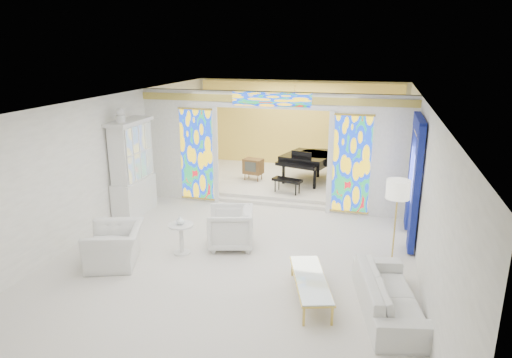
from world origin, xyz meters
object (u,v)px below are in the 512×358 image
(armchair_left, at_px, (115,246))
(coffee_table, at_px, (310,280))
(armchair_right, at_px, (230,228))
(tv_console, at_px, (253,166))
(china_cabinet, at_px, (133,169))
(sofa, at_px, (390,295))
(grand_piano, at_px, (313,159))

(armchair_left, height_order, coffee_table, armchair_left)
(armchair_right, height_order, coffee_table, armchair_right)
(armchair_right, distance_m, tv_console, 4.41)
(armchair_left, xyz_separation_m, armchair_right, (1.92, 1.32, 0.05))
(armchair_left, relative_size, coffee_table, 0.65)
(tv_console, bearing_deg, coffee_table, -55.55)
(china_cabinet, bearing_deg, armchair_left, -68.27)
(armchair_right, bearing_deg, tv_console, 174.08)
(coffee_table, relative_size, tv_console, 2.71)
(sofa, xyz_separation_m, tv_console, (-3.91, 6.07, 0.28))
(armchair_left, bearing_deg, tv_console, 147.66)
(armchair_right, bearing_deg, grand_piano, 152.36)
(coffee_table, distance_m, tv_console, 6.53)
(armchair_right, relative_size, sofa, 0.43)
(grand_piano, bearing_deg, china_cabinet, -123.32)
(sofa, height_order, tv_console, tv_console)
(armchair_left, bearing_deg, sofa, 65.36)
(china_cabinet, bearing_deg, armchair_right, -23.52)
(grand_piano, bearing_deg, sofa, -55.48)
(armchair_right, distance_m, sofa, 3.64)
(china_cabinet, xyz_separation_m, grand_piano, (4.01, 3.44, -0.31))
(china_cabinet, height_order, coffee_table, china_cabinet)
(china_cabinet, relative_size, coffee_table, 1.54)
(sofa, bearing_deg, grand_piano, 6.66)
(china_cabinet, xyz_separation_m, armchair_left, (1.04, -2.61, -0.79))
(armchair_left, distance_m, grand_piano, 6.76)
(tv_console, bearing_deg, sofa, -46.58)
(china_cabinet, xyz_separation_m, tv_console, (2.26, 3.06, -0.57))
(armchair_left, bearing_deg, china_cabinet, -178.50)
(armchair_left, bearing_deg, armchair_right, 104.35)
(grand_piano, bearing_deg, armchair_left, -100.10)
(armchair_right, height_order, grand_piano, grand_piano)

